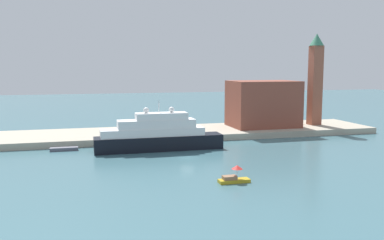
% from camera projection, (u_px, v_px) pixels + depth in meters
% --- Properties ---
extents(ground, '(400.00, 400.00, 0.00)m').
position_uv_depth(ground, '(187.00, 158.00, 79.74)').
color(ground, '#3D6670').
extents(quay_dock, '(110.00, 19.18, 1.51)m').
position_uv_depth(quay_dock, '(162.00, 134.00, 104.18)').
color(quay_dock, '#ADA38E').
rests_on(quay_dock, ground).
extents(large_yacht, '(26.75, 4.78, 10.41)m').
position_uv_depth(large_yacht, '(158.00, 135.00, 87.06)').
color(large_yacht, black).
rests_on(large_yacht, ground).
extents(small_motorboat, '(4.76, 1.67, 2.64)m').
position_uv_depth(small_motorboat, '(234.00, 177.00, 62.83)').
color(small_motorboat, '#B7991E').
rests_on(small_motorboat, ground).
extents(work_barge, '(5.66, 1.48, 0.70)m').
position_uv_depth(work_barge, '(64.00, 149.00, 86.72)').
color(work_barge, '#595966').
rests_on(work_barge, ground).
extents(harbor_building, '(17.27, 12.19, 12.12)m').
position_uv_depth(harbor_building, '(263.00, 104.00, 110.78)').
color(harbor_building, brown).
rests_on(harbor_building, quay_dock).
extents(bell_tower, '(3.86, 3.86, 24.66)m').
position_uv_depth(bell_tower, '(315.00, 76.00, 113.38)').
color(bell_tower, '#93513D').
rests_on(bell_tower, quay_dock).
extents(parked_car, '(4.17, 1.78, 1.36)m').
position_uv_depth(parked_car, '(113.00, 134.00, 94.59)').
color(parked_car, '#1E4C99').
rests_on(parked_car, quay_dock).
extents(person_figure, '(0.36, 0.36, 1.69)m').
position_uv_depth(person_figure, '(140.00, 133.00, 94.68)').
color(person_figure, maroon).
rests_on(person_figure, quay_dock).
extents(mooring_bollard, '(0.47, 0.47, 0.86)m').
position_uv_depth(mooring_bollard, '(171.00, 134.00, 96.03)').
color(mooring_bollard, black).
rests_on(mooring_bollard, quay_dock).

